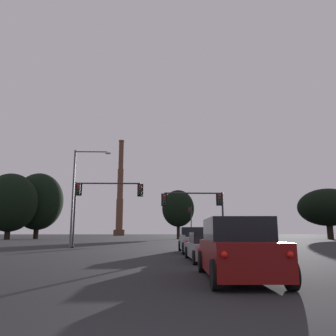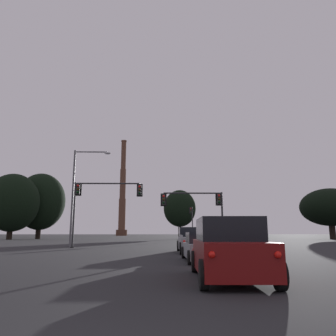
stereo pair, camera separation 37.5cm
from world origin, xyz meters
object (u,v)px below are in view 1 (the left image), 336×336
(street_lamp, at_px, (79,187))
(sedan_right_lane_second, at_px, (208,247))
(pickup_truck_right_lane_front, at_px, (195,241))
(suv_right_lane_third, at_px, (237,249))
(traffic_light_overhead_left, at_px, (98,197))
(traffic_light_far_right, at_px, (190,218))
(smokestack, at_px, (120,197))
(traffic_light_overhead_right, at_px, (201,205))

(street_lamp, bearing_deg, sedan_right_lane_second, -56.72)
(pickup_truck_right_lane_front, bearing_deg, street_lamp, 140.97)
(sedan_right_lane_second, xyz_separation_m, suv_right_lane_third, (-0.07, -6.63, 0.23))
(pickup_truck_right_lane_front, height_order, traffic_light_overhead_left, traffic_light_overhead_left)
(pickup_truck_right_lane_front, height_order, traffic_light_far_right, traffic_light_far_right)
(smokestack, bearing_deg, street_lamp, -85.20)
(sedan_right_lane_second, height_order, traffic_light_overhead_right, traffic_light_overhead_right)
(traffic_light_far_right, bearing_deg, smokestack, 104.09)
(traffic_light_far_right, distance_m, traffic_light_overhead_right, 28.78)
(pickup_truck_right_lane_front, bearing_deg, traffic_light_overhead_right, 79.00)
(pickup_truck_right_lane_front, distance_m, traffic_light_overhead_right, 8.22)
(suv_right_lane_third, height_order, traffic_light_overhead_right, traffic_light_overhead_right)
(sedan_right_lane_second, bearing_deg, smokestack, 98.04)
(pickup_truck_right_lane_front, height_order, street_lamp, street_lamp)
(sedan_right_lane_second, height_order, traffic_light_far_right, traffic_light_far_right)
(sedan_right_lane_second, relative_size, street_lamp, 0.48)
(sedan_right_lane_second, distance_m, smokestack, 143.36)
(smokestack, bearing_deg, pickup_truck_right_lane_front, -80.97)
(pickup_truck_right_lane_front, relative_size, traffic_light_overhead_left, 0.82)
(traffic_light_overhead_right, bearing_deg, street_lamp, 173.18)
(traffic_light_overhead_left, distance_m, street_lamp, 2.92)
(traffic_light_overhead_left, relative_size, smokestack, 0.14)
(pickup_truck_right_lane_front, xyz_separation_m, street_lamp, (-10.75, 8.85, 5.17))
(street_lamp, bearing_deg, traffic_light_far_right, 62.86)
(pickup_truck_right_lane_front, distance_m, traffic_light_overhead_left, 11.96)
(street_lamp, bearing_deg, pickup_truck_right_lane_front, -39.47)
(traffic_light_far_right, bearing_deg, traffic_light_overhead_left, -112.21)
(pickup_truck_right_lane_front, bearing_deg, traffic_light_overhead_left, 139.41)
(pickup_truck_right_lane_front, relative_size, smokestack, 0.12)
(suv_right_lane_third, distance_m, pickup_truck_right_lane_front, 13.94)
(traffic_light_far_right, bearing_deg, traffic_light_overhead_right, -93.43)
(sedan_right_lane_second, bearing_deg, traffic_light_overhead_right, 83.15)
(sedan_right_lane_second, bearing_deg, traffic_light_overhead_left, 119.13)
(traffic_light_overhead_right, xyz_separation_m, smokestack, (-22.70, 126.01, 14.20))
(traffic_light_far_right, height_order, traffic_light_overhead_right, traffic_light_far_right)
(traffic_light_overhead_right, relative_size, street_lamp, 0.63)
(sedan_right_lane_second, xyz_separation_m, street_lamp, (-10.61, 16.16, 5.31))
(suv_right_lane_third, bearing_deg, traffic_light_far_right, 88.36)
(traffic_light_far_right, distance_m, traffic_light_overhead_left, 31.03)
(traffic_light_overhead_left, bearing_deg, sedan_right_lane_second, -60.39)
(traffic_light_far_right, bearing_deg, street_lamp, -117.14)
(traffic_light_far_right, height_order, street_lamp, street_lamp)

